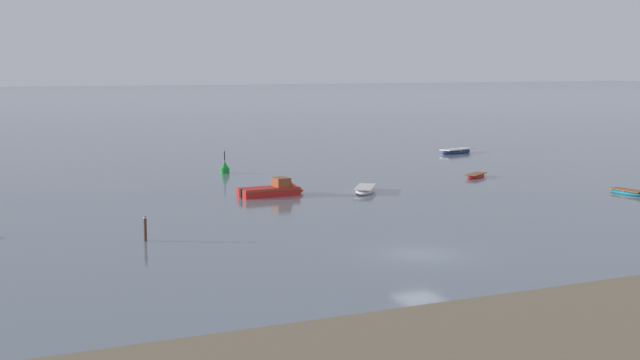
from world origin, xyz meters
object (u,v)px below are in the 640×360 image
Objects in this scene: rowboat_moored_1 at (627,192)px; motorboat_moored_0 at (278,191)px; rowboat_moored_5 at (456,152)px; mooring_post_near at (145,229)px; rowboat_moored_0 at (365,190)px; channel_buoy at (225,169)px; rowboat_moored_3 at (476,176)px.

rowboat_moored_1 is 0.59× the size of motorboat_moored_0.
mooring_post_near is at bearing 21.82° from rowboat_moored_5.
motorboat_moored_0 is (-6.98, 1.61, 0.13)m from rowboat_moored_0.
rowboat_moored_5 reaches higher than rowboat_moored_1.
mooring_post_near reaches higher than motorboat_moored_0.
rowboat_moored_1 is 39.69m from mooring_post_near.
channel_buoy is (0.89, 15.26, 0.14)m from motorboat_moored_0.
rowboat_moored_0 is 14.27m from rowboat_moored_3.
motorboat_moored_0 is 15.28m from channel_buoy.
channel_buoy is (-24.62, 26.77, 0.32)m from rowboat_moored_1.
channel_buoy reaches higher than rowboat_moored_1.
rowboat_moored_1 is 0.68× the size of rowboat_moored_5.
rowboat_moored_1 is 1.45× the size of channel_buoy.
motorboat_moored_0 reaches higher than rowboat_moored_0.
rowboat_moored_1 is 1.01× the size of rowboat_moored_3.
rowboat_moored_0 is at bearing 163.17° from rowboat_moored_3.
rowboat_moored_3 is (-4.81, 13.83, -0.00)m from rowboat_moored_1.
rowboat_moored_0 is 2.65× the size of mooring_post_near.
rowboat_moored_3 is at bearing 3.84° from motorboat_moored_0.
mooring_post_near is (-39.63, -2.00, 0.57)m from rowboat_moored_1.
motorboat_moored_0 is 3.44× the size of mooring_post_near.
motorboat_moored_0 is at bearing -67.49° from rowboat_moored_0.
rowboat_moored_0 is at bearing -15.50° from motorboat_moored_0.
rowboat_moored_3 is (20.70, 2.31, -0.18)m from motorboat_moored_0.
rowboat_moored_5 reaches higher than rowboat_moored_0.
motorboat_moored_0 is (-25.51, 11.51, 0.18)m from rowboat_moored_1.
motorboat_moored_0 is 1.14× the size of rowboat_moored_5.
rowboat_moored_1 is at bearing -26.82° from motorboat_moored_0.
rowboat_moored_1 is at bearing -103.61° from rowboat_moored_3.
channel_buoy is (-6.09, 16.87, 0.28)m from rowboat_moored_0.
rowboat_moored_1 reaches higher than rowboat_moored_3.
rowboat_moored_5 is (24.80, 23.31, 0.02)m from rowboat_moored_0.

